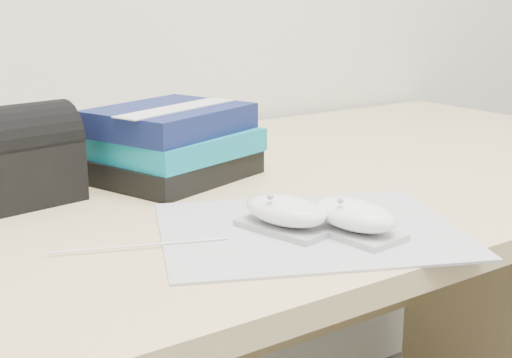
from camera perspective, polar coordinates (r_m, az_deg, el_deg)
desk at (r=1.21m, az=-1.97°, el=-10.04°), size 1.60×0.80×0.73m
mousepad at (r=0.85m, az=4.26°, el=-4.05°), size 0.43×0.39×0.00m
mouse_rear at (r=0.84m, az=2.35°, el=-2.76°), size 0.09×0.12×0.05m
mouse_front at (r=0.83m, az=7.87°, el=-3.08°), size 0.07×0.12×0.05m
usb_cable at (r=0.80m, az=-9.18°, el=-5.28°), size 0.18×0.07×0.00m
book_stack at (r=1.08m, az=-6.61°, el=2.86°), size 0.27×0.24×0.11m
pouch at (r=0.99m, az=-18.28°, el=1.80°), size 0.15×0.12×0.13m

